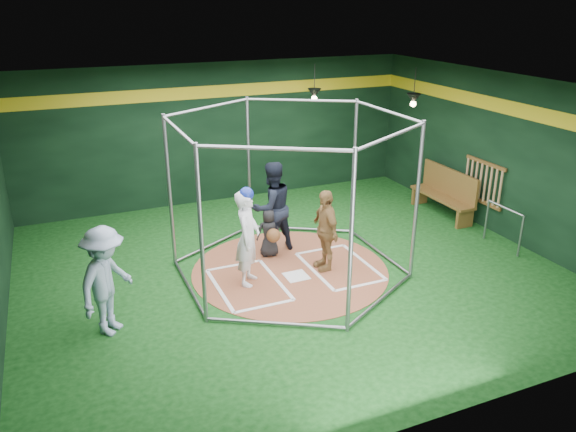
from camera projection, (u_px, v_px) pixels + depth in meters
name	position (u px, v px, depth m)	size (l,w,h in m)	color
room_shell	(290.00, 185.00, 10.28)	(10.10, 9.10, 3.53)	#0C380F
clay_disc	(290.00, 270.00, 10.91)	(3.80, 3.80, 0.01)	#965336
home_plate	(296.00, 276.00, 10.65)	(0.43, 0.43, 0.01)	white
batter_box_left	(248.00, 284.00, 10.34)	(1.17, 1.77, 0.01)	white
batter_box_right	(339.00, 266.00, 11.04)	(1.17, 1.77, 0.01)	white
batting_cage	(290.00, 198.00, 10.36)	(4.05, 4.67, 3.00)	gray
bat_rack	(483.00, 182.00, 12.67)	(0.07, 1.25, 0.98)	brown
pendant_lamp_near	(314.00, 93.00, 13.79)	(0.34, 0.34, 0.90)	black
pendant_lamp_far	(414.00, 99.00, 13.08)	(0.34, 0.34, 0.90)	black
batter_figure	(248.00, 236.00, 10.10)	(0.71, 0.78, 1.86)	silver
visitor_leopard	(325.00, 230.00, 10.71)	(0.94, 0.39, 1.60)	tan
catcher_figure	(269.00, 233.00, 11.31)	(0.54, 0.59, 1.02)	black
umpire	(272.00, 207.00, 11.42)	(0.93, 0.72, 1.90)	black
bystander_blue	(106.00, 281.00, 8.61)	(1.15, 0.66, 1.79)	#98AEC9
dugout_bench	(445.00, 192.00, 13.50)	(0.46, 1.95, 1.14)	brown
steel_railing	(504.00, 221.00, 11.71)	(0.05, 1.05, 0.90)	gray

